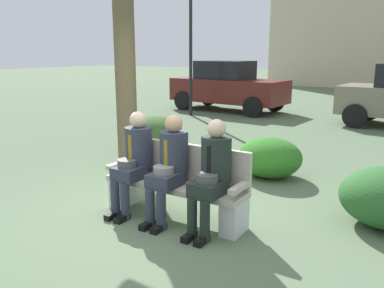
% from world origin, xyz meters
% --- Properties ---
extents(ground_plane, '(80.00, 80.00, 0.00)m').
position_xyz_m(ground_plane, '(0.00, 0.00, 0.00)').
color(ground_plane, '#53684B').
extents(park_bench, '(1.82, 0.44, 0.90)m').
position_xyz_m(park_bench, '(0.24, 0.28, 0.42)').
color(park_bench, '#B7AD9E').
rests_on(park_bench, ground).
extents(seated_man_left, '(0.34, 0.72, 1.27)m').
position_xyz_m(seated_man_left, '(-0.32, 0.14, 0.71)').
color(seated_man_left, '#2D3342').
rests_on(seated_man_left, ground).
extents(seated_man_middle, '(0.34, 0.72, 1.27)m').
position_xyz_m(seated_man_middle, '(0.22, 0.14, 0.71)').
color(seated_man_middle, '#2D3342').
rests_on(seated_man_middle, ground).
extents(seated_man_right, '(0.34, 0.72, 1.27)m').
position_xyz_m(seated_man_right, '(0.79, 0.14, 0.71)').
color(seated_man_right, '#1E2823').
rests_on(seated_man_right, ground).
extents(shrub_mid_lawn, '(1.18, 1.08, 0.74)m').
position_xyz_m(shrub_mid_lawn, '(-1.99, 2.76, 0.37)').
color(shrub_mid_lawn, '#365926').
rests_on(shrub_mid_lawn, ground).
extents(shrub_far_lawn, '(1.04, 0.95, 0.65)m').
position_xyz_m(shrub_far_lawn, '(0.59, 2.41, 0.32)').
color(shrub_far_lawn, '#2A6B1E').
rests_on(shrub_far_lawn, ground).
extents(parked_car_near, '(4.01, 1.96, 1.68)m').
position_xyz_m(parked_car_near, '(-3.45, 8.76, 0.84)').
color(parked_car_near, '#591E19').
rests_on(parked_car_near, ground).
extents(street_lamp, '(0.24, 0.24, 3.91)m').
position_xyz_m(street_lamp, '(-3.96, 7.23, 2.37)').
color(street_lamp, black).
rests_on(street_lamp, ground).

